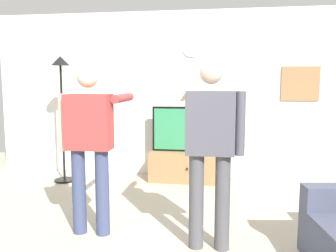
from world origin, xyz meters
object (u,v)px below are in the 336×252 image
(floor_lamp, at_px, (61,93))
(wall_clock, at_px, (191,49))
(tv_stand, at_px, (189,166))
(television, at_px, (189,129))
(person_standing_nearer_couch, at_px, (210,143))
(framed_picture, at_px, (300,84))
(person_standing_nearer_lamp, at_px, (90,140))

(floor_lamp, bearing_deg, wall_clock, 18.01)
(tv_stand, xyz_separation_m, floor_lamp, (-1.94, -0.34, 1.17))
(television, relative_size, person_standing_nearer_couch, 0.67)
(television, height_order, framed_picture, framed_picture)
(television, bearing_deg, floor_lamp, -168.71)
(floor_lamp, bearing_deg, person_standing_nearer_lamp, -57.39)
(floor_lamp, bearing_deg, television, 11.29)
(wall_clock, distance_m, person_standing_nearer_lamp, 2.77)
(person_standing_nearer_couch, bearing_deg, wall_clock, 99.26)
(framed_picture, bearing_deg, floor_lamp, -170.08)
(framed_picture, distance_m, floor_lamp, 3.70)
(tv_stand, xyz_separation_m, person_standing_nearer_lamp, (-0.80, -2.12, 0.76))
(tv_stand, distance_m, television, 0.59)
(person_standing_nearer_lamp, xyz_separation_m, person_standing_nearer_couch, (1.22, -0.14, 0.02))
(television, distance_m, person_standing_nearer_lamp, 2.31)
(television, relative_size, floor_lamp, 0.60)
(person_standing_nearer_couch, bearing_deg, television, 100.22)
(television, xyz_separation_m, person_standing_nearer_lamp, (-0.80, -2.16, 0.17))
(tv_stand, xyz_separation_m, wall_clock, (-0.00, 0.29, 1.86))
(person_standing_nearer_lamp, distance_m, person_standing_nearer_couch, 1.23)
(person_standing_nearer_lamp, bearing_deg, floor_lamp, 122.61)
(wall_clock, height_order, person_standing_nearer_couch, wall_clock)
(tv_stand, height_order, person_standing_nearer_lamp, person_standing_nearer_lamp)
(tv_stand, relative_size, person_standing_nearer_couch, 0.70)
(person_standing_nearer_couch, bearing_deg, person_standing_nearer_lamp, 173.34)
(tv_stand, relative_size, floor_lamp, 0.63)
(person_standing_nearer_lamp, bearing_deg, wall_clock, 71.54)
(tv_stand, xyz_separation_m, television, (-0.00, 0.05, 0.59))
(framed_picture, bearing_deg, wall_clock, -179.83)
(person_standing_nearer_lamp, height_order, person_standing_nearer_couch, person_standing_nearer_couch)
(wall_clock, xyz_separation_m, person_standing_nearer_lamp, (-0.80, -2.41, -1.10))
(tv_stand, height_order, framed_picture, framed_picture)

